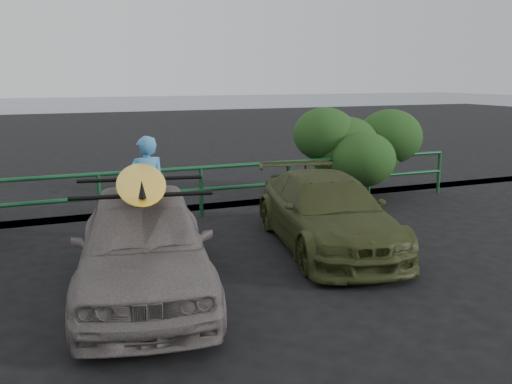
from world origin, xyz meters
TOP-DOWN VIEW (x-y plane):
  - ground at (0.00, 0.00)m, footprint 80.00×80.00m
  - ocean at (0.00, 60.00)m, footprint 200.00×200.00m
  - guardrail at (0.00, 5.00)m, footprint 14.00×0.08m
  - shrub_right at (5.00, 5.50)m, footprint 3.20×2.40m
  - sedan at (-0.95, 1.22)m, footprint 2.41×4.39m
  - olive_vehicle at (2.29, 2.17)m, footprint 2.43×4.37m
  - man at (-0.36, 3.73)m, footprint 0.70×0.49m
  - roof_rack at (-0.95, 1.22)m, footprint 1.84×1.44m
  - surfboard at (-0.95, 1.22)m, footprint 1.14×3.00m

SIDE VIEW (x-z plane):
  - ground at x=0.00m, z-range 0.00..0.00m
  - ocean at x=0.00m, z-range 0.00..0.00m
  - guardrail at x=0.00m, z-range 0.00..1.04m
  - olive_vehicle at x=2.29m, z-range 0.00..1.20m
  - sedan at x=-0.95m, z-range 0.00..1.41m
  - man at x=-0.36m, z-range 0.00..1.82m
  - shrub_right at x=5.00m, z-range 0.00..2.57m
  - roof_rack at x=-0.95m, z-range 1.41..1.47m
  - surfboard at x=-0.95m, z-range 1.47..1.56m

